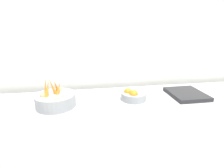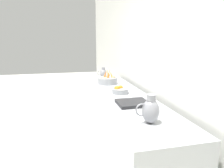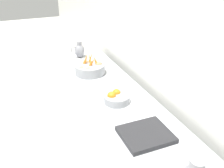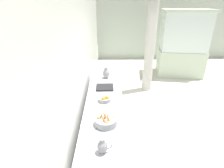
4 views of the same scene
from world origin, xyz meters
The scene contains 5 objects.
tile_wall_left centered at (-1.95, 0.21, 1.50)m, with size 0.10×9.54×3.00m, color silver.
prep_counter centered at (-1.51, -0.29, 0.47)m, with size 0.65×2.85×0.94m, color #ADAFB5.
vegetable_colander centered at (-1.48, -0.98, 0.99)m, with size 0.32×0.32×0.23m.
orange_bowl centered at (-1.51, -0.33, 0.98)m, with size 0.22×0.22×0.10m.
counter_sink_basin centered at (-1.51, 0.18, 0.96)m, with size 0.34×0.30×0.04m, color #232326.
Camera 1 is at (-0.12, -0.74, 1.55)m, focal length 28.46 mm.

